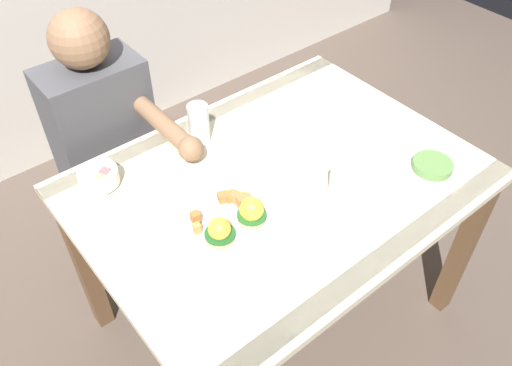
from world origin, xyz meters
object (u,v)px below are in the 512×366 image
at_px(fruit_bowl, 99,178).
at_px(coffee_mug, 324,130).
at_px(eggs_benedict_plate, 235,223).
at_px(fork, 385,121).
at_px(water_glass_far, 342,184).
at_px(diner_person, 109,142).
at_px(dining_table, 279,203).
at_px(side_plate, 432,168).
at_px(water_glass_near, 199,126).

relative_size(fruit_bowl, coffee_mug, 1.08).
distance_m(eggs_benedict_plate, fork, 0.70).
relative_size(coffee_mug, water_glass_far, 0.93).
distance_m(eggs_benedict_plate, diner_person, 0.69).
xyz_separation_m(dining_table, side_plate, (0.39, -0.27, 0.12)).
bearing_deg(eggs_benedict_plate, coffee_mug, 14.43).
bearing_deg(water_glass_far, dining_table, 117.38).
xyz_separation_m(dining_table, water_glass_far, (0.09, -0.17, 0.16)).
distance_m(dining_table, coffee_mug, 0.28).
xyz_separation_m(eggs_benedict_plate, diner_person, (-0.05, 0.68, -0.12)).
distance_m(eggs_benedict_plate, side_plate, 0.65).
relative_size(eggs_benedict_plate, fruit_bowl, 2.25).
xyz_separation_m(fork, side_plate, (-0.08, -0.26, 0.01)).
height_order(coffee_mug, side_plate, coffee_mug).
distance_m(dining_table, water_glass_far, 0.25).
bearing_deg(side_plate, water_glass_near, 129.16).
height_order(dining_table, water_glass_far, water_glass_far).
height_order(fruit_bowl, water_glass_far, water_glass_far).
bearing_deg(fork, water_glass_far, -157.57).
bearing_deg(water_glass_near, dining_table, -75.09).
bearing_deg(dining_table, coffee_mug, 10.57).
height_order(fork, water_glass_near, water_glass_near).
relative_size(dining_table, side_plate, 6.00).
distance_m(fruit_bowl, side_plate, 1.02).
relative_size(eggs_benedict_plate, water_glass_far, 2.25).
bearing_deg(side_plate, dining_table, 145.20).
distance_m(fruit_bowl, water_glass_near, 0.36).
relative_size(coffee_mug, water_glass_near, 0.81).
height_order(dining_table, water_glass_near, water_glass_near).
bearing_deg(dining_table, fruit_bowl, 143.61).
height_order(dining_table, diner_person, diner_person).
bearing_deg(dining_table, water_glass_far, -62.62).
distance_m(coffee_mug, fork, 0.25).
bearing_deg(coffee_mug, water_glass_far, -123.00).
distance_m(side_plate, diner_person, 1.11).
bearing_deg(fruit_bowl, coffee_mug, -22.86).
height_order(eggs_benedict_plate, diner_person, diner_person).
height_order(eggs_benedict_plate, water_glass_far, water_glass_far).
distance_m(dining_table, water_glass_near, 0.36).
relative_size(eggs_benedict_plate, coffee_mug, 2.43).
bearing_deg(water_glass_far, fruit_bowl, 136.84).
xyz_separation_m(coffee_mug, diner_person, (-0.51, 0.56, -0.14)).
bearing_deg(fruit_bowl, fork, -20.30).
bearing_deg(coffee_mug, diner_person, 132.44).
bearing_deg(diner_person, water_glass_far, -64.25).
distance_m(fruit_bowl, fork, 0.97).
bearing_deg(fork, dining_table, 178.39).
relative_size(dining_table, water_glass_far, 10.01).
xyz_separation_m(dining_table, coffee_mug, (0.23, 0.04, 0.16)).
relative_size(dining_table, fruit_bowl, 10.00).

